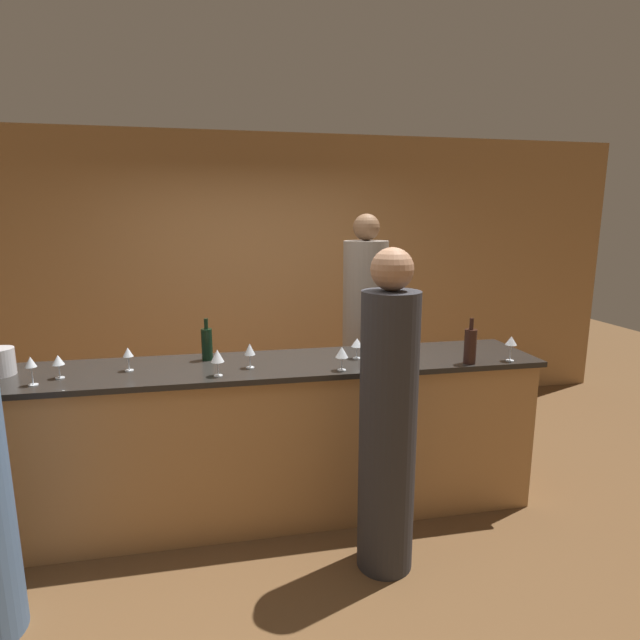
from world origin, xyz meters
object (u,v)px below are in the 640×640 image
Objects in this scene: wine_bottle_0 at (207,344)px; guest_0 at (388,424)px; wine_bottle_1 at (470,346)px; bartender at (364,346)px.

guest_0 is at bearing -39.86° from wine_bottle_0.
wine_bottle_1 is (0.68, 0.40, 0.31)m from guest_0.
wine_bottle_1 reaches higher than wine_bottle_0.
bartender reaches higher than wine_bottle_1.
wine_bottle_1 is at bearing 30.53° from guest_0.
bartender is at bearing 78.99° from guest_0.
guest_0 is 6.57× the size of wine_bottle_0.
bartender is 1.40m from wine_bottle_0.
guest_0 reaches higher than wine_bottle_1.
wine_bottle_0 is (-1.25, -0.60, 0.22)m from bartender.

